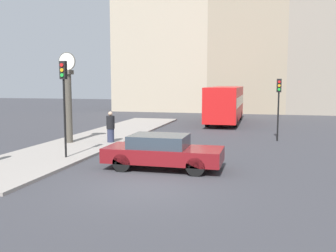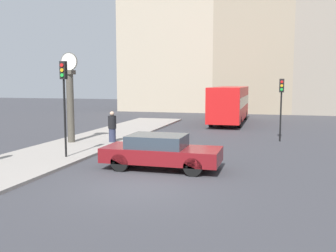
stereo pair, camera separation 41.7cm
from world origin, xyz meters
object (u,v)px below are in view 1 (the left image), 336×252
Objects in this scene: traffic_light_near at (64,89)px; pedestrian_black_jacket at (111,127)px; sedan_car at (162,151)px; traffic_light_far at (279,97)px; bus_distant at (225,103)px; street_clock at (68,100)px.

traffic_light_near reaches higher than pedestrian_black_jacket.
traffic_light_far is at bearing 61.18° from sedan_car.
bus_distant is (0.75, 17.41, 1.01)m from sedan_car.
sedan_car is 9.71m from traffic_light_far.
bus_distant is at bearing 61.46° from street_clock.
street_clock is 2.67m from pedestrian_black_jacket.
pedestrian_black_jacket is (-4.23, 4.97, 0.24)m from sedan_car.
street_clock is 2.88× the size of pedestrian_black_jacket.
traffic_light_far is (4.59, 8.35, 1.86)m from sedan_car.
traffic_light_near reaches higher than bus_distant.
traffic_light_near is 4.83m from pedestrian_black_jacket.
bus_distant reaches higher than sedan_car.
pedestrian_black_jacket is (-4.98, -12.44, -0.76)m from bus_distant.
traffic_light_near reaches higher than traffic_light_far.
traffic_light_near is at bearing -63.25° from street_clock.
bus_distant is 5.79× the size of pedestrian_black_jacket.
traffic_light_near is 4.19m from street_clock.
traffic_light_near is at bearing -139.66° from traffic_light_far.
street_clock is at bearing -159.85° from traffic_light_far.
traffic_light_far is 11.67m from street_clock.
traffic_light_far reaches higher than bus_distant.
pedestrian_black_jacket is at bearing 86.47° from traffic_light_near.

